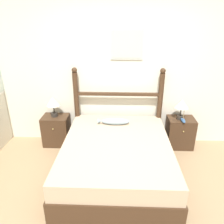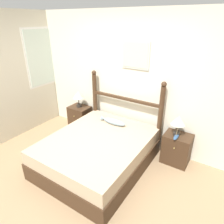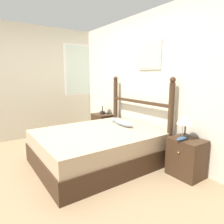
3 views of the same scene
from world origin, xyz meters
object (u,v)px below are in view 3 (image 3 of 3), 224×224
at_px(nightstand_left, 102,126).
at_px(table_lamp_right, 186,120).
at_px(fish_pillow, 123,123).
at_px(nightstand_right, 186,158).
at_px(model_boat, 182,138).
at_px(table_lamp_left, 102,103).
at_px(bed, 97,147).

height_order(nightstand_left, table_lamp_right, table_lamp_right).
bearing_deg(nightstand_left, fish_pillow, -12.45).
distance_m(nightstand_right, table_lamp_right, 0.54).
xyz_separation_m(model_boat, fish_pillow, (-1.17, -0.12, 0.01)).
bearing_deg(fish_pillow, model_boat, 5.94).
distance_m(table_lamp_left, table_lamp_right, 2.22).
distance_m(table_lamp_left, model_boat, 2.26).
xyz_separation_m(table_lamp_left, fish_pillow, (1.08, -0.24, -0.23)).
xyz_separation_m(nightstand_left, table_lamp_left, (-0.01, 0.00, 0.54)).
bearing_deg(table_lamp_right, bed, -143.74).
xyz_separation_m(bed, table_lamp_right, (1.09, 0.80, 0.55)).
bearing_deg(table_lamp_left, bed, -35.91).
relative_size(bed, nightstand_left, 3.44).
relative_size(nightstand_right, fish_pillow, 1.04).
bearing_deg(model_boat, fish_pillow, -174.06).
bearing_deg(table_lamp_right, model_boat, -74.93).
relative_size(nightstand_left, table_lamp_left, 1.54).
bearing_deg(bed, model_boat, 32.22).
distance_m(table_lamp_left, fish_pillow, 1.13).
distance_m(nightstand_left, model_boat, 2.26).
distance_m(nightstand_right, model_boat, 0.33).
height_order(bed, fish_pillow, fish_pillow).
relative_size(bed, model_boat, 8.31).
bearing_deg(nightstand_right, nightstand_left, 180.00).
height_order(bed, nightstand_left, nightstand_left).
distance_m(table_lamp_right, model_boat, 0.26).
xyz_separation_m(nightstand_right, model_boat, (-0.01, -0.11, 0.31)).
relative_size(bed, table_lamp_left, 5.28).
bearing_deg(nightstand_left, nightstand_right, 0.00).
relative_size(table_lamp_right, fish_pillow, 0.68).
relative_size(nightstand_right, model_boat, 2.42).
bearing_deg(table_lamp_right, table_lamp_left, 179.40).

